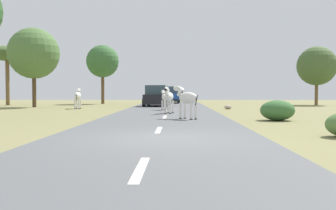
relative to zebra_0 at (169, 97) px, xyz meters
The scene contains 15 objects.
ground_plane 10.90m from the zebra_0, 89.36° to the right, with size 90.00×90.00×0.00m, color olive.
road 10.90m from the zebra_0, 90.73° to the right, with size 6.00×64.00×0.05m, color #56595B.
lane_markings 11.89m from the zebra_0, 90.66° to the right, with size 0.16×56.00×0.01m.
zebra_0 is the anchor object (origin of this frame).
zebra_1 3.95m from the zebra_0, 95.32° to the left, with size 0.63×1.43×1.38m.
zebra_2 4.20m from the zebra_0, 77.82° to the right, with size 1.25×1.39×1.57m.
zebra_4 9.36m from the zebra_0, 137.05° to the left, with size 0.54×1.69×1.59m.
car_0 18.50m from the zebra_0, 90.81° to the left, with size 2.09×4.37×1.74m.
car_1 10.47m from the zebra_0, 96.89° to the left, with size 2.20×4.43×1.74m.
tree_0 14.55m from the zebra_0, 141.31° to the left, with size 4.08×4.08×6.38m.
tree_1 19.85m from the zebra_0, 46.62° to the left, with size 3.64×3.64×5.48m.
tree_3 18.77m from the zebra_0, 112.76° to the left, with size 3.30×3.30×6.00m.
tree_5 20.32m from the zebra_0, 139.29° to the left, with size 3.86×3.86×5.44m.
bush_1 6.51m from the zebra_0, 40.82° to the right, with size 1.51×1.36×0.91m, color #386633.
rock_0 7.47m from the zebra_0, 56.02° to the left, with size 0.54×0.42×0.29m, color #A89E8C.
Camera 1 is at (0.33, -9.92, 1.31)m, focal length 39.70 mm.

